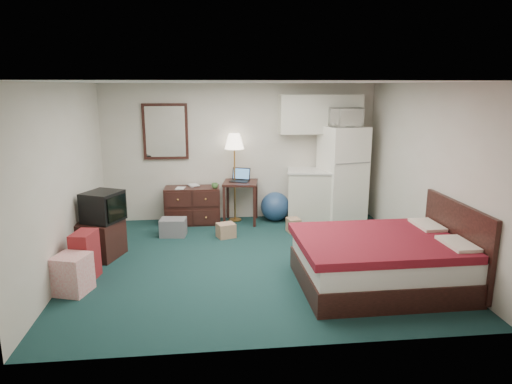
{
  "coord_description": "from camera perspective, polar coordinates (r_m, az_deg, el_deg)",
  "views": [
    {
      "loc": [
        -0.63,
        -6.13,
        2.46
      ],
      "look_at": [
        0.05,
        0.07,
        1.0
      ],
      "focal_mm": 32.0,
      "sensor_mm": 36.0,
      "label": 1
    }
  ],
  "objects": [
    {
      "name": "floor",
      "position": [
        6.63,
        -0.37,
        -8.57
      ],
      "size": [
        5.0,
        4.5,
        0.01
      ],
      "primitive_type": "cube",
      "color": "black",
      "rests_on": "ground"
    },
    {
      "name": "ceiling",
      "position": [
        6.16,
        -0.4,
        13.57
      ],
      "size": [
        5.0,
        4.5,
        0.01
      ],
      "primitive_type": "cube",
      "color": "beige",
      "rests_on": "walls"
    },
    {
      "name": "walls",
      "position": [
        6.28,
        -0.38,
        2.08
      ],
      "size": [
        5.01,
        4.51,
        2.5
      ],
      "color": "beige",
      "rests_on": "floor"
    },
    {
      "name": "mirror",
      "position": [
        8.42,
        -11.24,
        7.42
      ],
      "size": [
        0.8,
        0.06,
        1.0
      ],
      "primitive_type": null,
      "color": "white",
      "rests_on": "walls"
    },
    {
      "name": "upper_cabinets",
      "position": [
        8.48,
        8.06,
        9.62
      ],
      "size": [
        1.5,
        0.35,
        0.7
      ],
      "primitive_type": null,
      "color": "silver",
      "rests_on": "walls"
    },
    {
      "name": "headboard",
      "position": [
        6.28,
        23.72,
        -5.67
      ],
      "size": [
        0.06,
        1.56,
        1.0
      ],
      "primitive_type": null,
      "color": "black",
      "rests_on": "walls"
    },
    {
      "name": "dresser",
      "position": [
        8.36,
        -7.92,
        -1.65
      ],
      "size": [
        1.0,
        0.47,
        0.67
      ],
      "primitive_type": null,
      "rotation": [
        0.0,
        0.0,
        -0.02
      ],
      "color": "black",
      "rests_on": "floor"
    },
    {
      "name": "floor_lamp",
      "position": [
        8.36,
        -2.68,
        1.78
      ],
      "size": [
        0.4,
        0.4,
        1.62
      ],
      "primitive_type": null,
      "rotation": [
        0.0,
        0.0,
        -0.16
      ],
      "color": "gold",
      "rests_on": "floor"
    },
    {
      "name": "desk",
      "position": [
        8.34,
        -1.94,
        -1.25
      ],
      "size": [
        0.69,
        0.69,
        0.76
      ],
      "primitive_type": null,
      "rotation": [
        0.0,
        0.0,
        -0.17
      ],
      "color": "black",
      "rests_on": "floor"
    },
    {
      "name": "exercise_ball",
      "position": [
        8.47,
        2.41,
        -1.82
      ],
      "size": [
        0.6,
        0.6,
        0.54
      ],
      "primitive_type": "sphere",
      "rotation": [
        0.0,
        0.0,
        -0.13
      ],
      "color": "navy",
      "rests_on": "floor"
    },
    {
      "name": "kitchen_counter",
      "position": [
        8.5,
        6.92,
        -0.51
      ],
      "size": [
        0.95,
        0.79,
        0.92
      ],
      "primitive_type": null,
      "rotation": [
        0.0,
        0.0,
        -0.19
      ],
      "color": "silver",
      "rests_on": "floor"
    },
    {
      "name": "fridge",
      "position": [
        8.53,
        10.72,
        2.24
      ],
      "size": [
        0.85,
        0.85,
        1.74
      ],
      "primitive_type": null,
      "rotation": [
        0.0,
        0.0,
        0.21
      ],
      "color": "white",
      "rests_on": "floor"
    },
    {
      "name": "bed",
      "position": [
        5.94,
        15.19,
        -8.47
      ],
      "size": [
        1.97,
        1.55,
        0.63
      ],
      "primitive_type": null,
      "rotation": [
        0.0,
        0.0,
        0.01
      ],
      "color": "#5C0913",
      "rests_on": "floor"
    },
    {
      "name": "tv_stand",
      "position": [
        7.06,
        -18.91,
        -5.61
      ],
      "size": [
        0.7,
        0.73,
        0.54
      ],
      "primitive_type": null,
      "rotation": [
        0.0,
        0.0,
        -0.34
      ],
      "color": "black",
      "rests_on": "floor"
    },
    {
      "name": "suitcase",
      "position": [
        6.32,
        -20.56,
        -7.48
      ],
      "size": [
        0.32,
        0.43,
        0.64
      ],
      "primitive_type": null,
      "rotation": [
        0.0,
        0.0,
        -0.19
      ],
      "color": "maroon",
      "rests_on": "floor"
    },
    {
      "name": "retail_box",
      "position": [
        6.02,
        -21.99,
        -9.49
      ],
      "size": [
        0.48,
        0.48,
        0.48
      ],
      "primitive_type": null,
      "rotation": [
        0.0,
        0.0,
        -0.31
      ],
      "color": "white",
      "rests_on": "floor"
    },
    {
      "name": "file_bin",
      "position": [
        7.77,
        -10.3,
        -4.35
      ],
      "size": [
        0.45,
        0.36,
        0.29
      ],
      "primitive_type": null,
      "rotation": [
        0.0,
        0.0,
        -0.11
      ],
      "color": "slate",
      "rests_on": "floor"
    },
    {
      "name": "cardboard_box_a",
      "position": [
        7.59,
        -3.78,
        -4.8
      ],
      "size": [
        0.34,
        0.32,
        0.24
      ],
      "primitive_type": null,
      "rotation": [
        0.0,
        0.0,
        0.33
      ],
      "color": "tan",
      "rests_on": "floor"
    },
    {
      "name": "cardboard_box_b",
      "position": [
        7.86,
        4.7,
        -4.16
      ],
      "size": [
        0.24,
        0.27,
        0.24
      ],
      "primitive_type": null,
      "rotation": [
        0.0,
        0.0,
        0.16
      ],
      "color": "tan",
      "rests_on": "floor"
    },
    {
      "name": "laptop",
      "position": [
        8.24,
        -2.08,
        2.09
      ],
      "size": [
        0.41,
        0.37,
        0.23
      ],
      "primitive_type": null,
      "rotation": [
        0.0,
        0.0,
        -0.37
      ],
      "color": "black",
      "rests_on": "desk"
    },
    {
      "name": "crt_tv",
      "position": [
        6.93,
        -18.59,
        -1.74
      ],
      "size": [
        0.65,
        0.66,
        0.44
      ],
      "primitive_type": null,
      "rotation": [
        0.0,
        0.0,
        -0.45
      ],
      "color": "black",
      "rests_on": "tv_stand"
    },
    {
      "name": "microwave",
      "position": [
        8.36,
        11.07,
        9.42
      ],
      "size": [
        0.61,
        0.36,
        0.4
      ],
      "primitive_type": "imported",
      "rotation": [
        0.0,
        0.0,
        -0.06
      ],
      "color": "white",
      "rests_on": "fridge"
    },
    {
      "name": "book_a",
      "position": [
        8.19,
        -9.97,
        1.13
      ],
      "size": [
        0.15,
        0.04,
        0.21
      ],
      "primitive_type": "imported",
      "rotation": [
        0.0,
        0.0,
        -0.18
      ],
      "color": "tan",
      "rests_on": "dresser"
    },
    {
      "name": "book_b",
      "position": [
        8.34,
        -8.45,
        1.53
      ],
      "size": [
        0.18,
        0.08,
        0.24
      ],
      "primitive_type": "imported",
      "rotation": [
        0.0,
        0.0,
        0.33
      ],
      "color": "tan",
      "rests_on": "dresser"
    },
    {
      "name": "mug",
      "position": [
        8.13,
        -5.17,
        0.87
      ],
      "size": [
        0.14,
        0.12,
        0.12
      ],
      "primitive_type": "imported",
      "rotation": [
        0.0,
        0.0,
        -0.27
      ],
      "color": "#4A793A",
      "rests_on": "dresser"
    }
  ]
}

